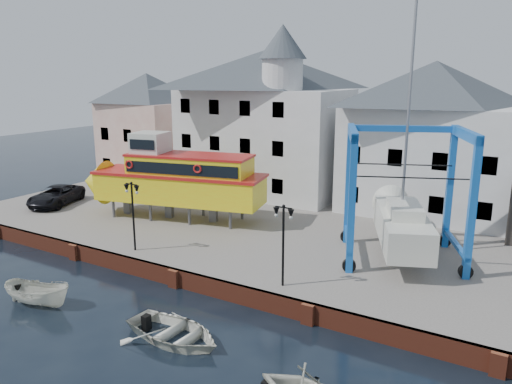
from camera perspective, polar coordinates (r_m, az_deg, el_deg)
The scene contains 13 objects.
ground at distance 28.04m, azimuth -9.26°, elevation -10.65°, with size 140.00×140.00×0.00m, color black.
hardstanding at distance 36.37m, azimuth 1.87°, elevation -3.91°, with size 44.00×22.00×1.00m, color #645D58.
quay_wall at distance 27.91m, azimuth -9.16°, elevation -9.64°, with size 44.00×0.47×1.00m.
building_pink at distance 51.30m, azimuth -12.16°, elevation 7.37°, with size 8.00×7.00×10.30m.
building_white_main at distance 43.72m, azimuth 1.02°, elevation 8.22°, with size 14.00×8.30×14.00m.
building_white_right at distance 39.47m, azimuth 19.34°, elevation 5.79°, with size 12.00×8.00×11.20m.
lamp_post_left at distance 30.10m, azimuth -13.96°, elevation -0.76°, with size 1.12×0.32×4.20m.
lamp_post_right at distance 24.33m, azimuth 3.15°, elevation -3.77°, with size 1.12×0.32×4.20m.
tour_boat at distance 36.56m, azimuth -9.96°, elevation 1.54°, with size 14.65×6.46×6.21m.
travel_lift at distance 30.09m, azimuth 16.18°, elevation -2.47°, with size 8.14×9.66×14.29m.
van at distance 43.15m, azimuth -21.90°, elevation -0.37°, with size 2.50×5.41×1.50m, color black.
motorboat_a at distance 27.95m, azimuth -23.55°, elevation -11.74°, with size 1.39×3.70×1.43m, color silver.
motorboat_b at distance 23.02m, azimuth -9.33°, elevation -16.34°, with size 3.40×4.76×0.99m, color silver.
Camera 1 is at (16.70, -19.42, 11.41)m, focal length 35.00 mm.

